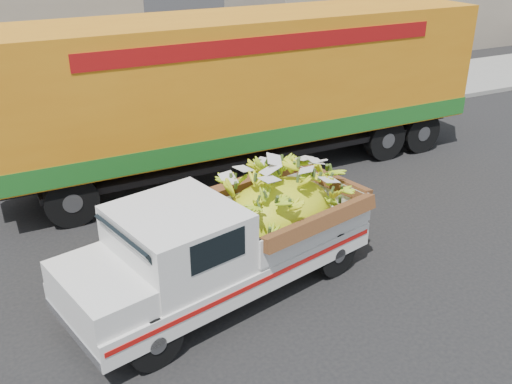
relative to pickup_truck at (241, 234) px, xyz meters
name	(u,v)px	position (x,y,z in m)	size (l,w,h in m)	color
ground	(307,280)	(1.08, -0.42, -0.98)	(100.00, 100.00, 0.00)	black
curb	(170,144)	(1.08, 6.97, -0.90)	(60.00, 0.25, 0.15)	gray
sidewalk	(148,122)	(1.08, 9.07, -0.91)	(60.00, 4.00, 0.14)	gray
pickup_truck	(241,234)	(0.00, 0.00, 0.00)	(5.48, 3.01, 1.82)	black
semi_trailer	(248,87)	(2.34, 4.52, 1.14)	(12.01, 2.60, 3.80)	black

